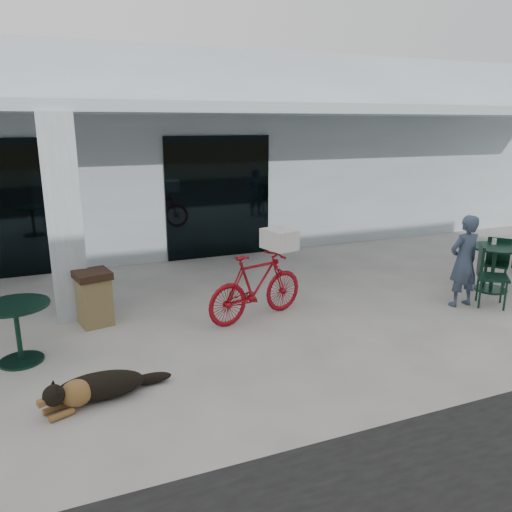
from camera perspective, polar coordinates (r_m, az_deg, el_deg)
name	(u,v)px	position (r m, az deg, el deg)	size (l,w,h in m)	color
ground	(207,363)	(6.54, -5.57, -12.04)	(80.00, 80.00, 0.00)	#BBB7B0
building	(114,150)	(14.22, -15.96, 11.54)	(22.00, 7.00, 4.50)	silver
storefront_glass_right	(219,198)	(11.24, -4.29, 6.68)	(2.40, 0.06, 2.70)	black
column	(64,220)	(8.03, -21.06, 3.90)	(0.50, 0.50, 3.12)	silver
overhang	(143,108)	(9.35, -12.74, 16.13)	(22.00, 2.80, 0.18)	silver
bicycle	(256,286)	(7.70, 0.04, -3.48)	(0.50, 1.75, 1.05)	maroon
laundry_basket	(279,239)	(7.79, 2.68, 1.93)	(0.52, 0.39, 0.31)	white
dog	(101,384)	(5.91, -17.33, -13.83)	(1.09, 0.36, 0.36)	black
cafe_table_near	(18,333)	(7.05, -25.54, -7.97)	(0.84, 0.84, 0.79)	#113123
cafe_table_far	(493,269)	(10.00, 25.47, -1.31)	(0.88, 0.88, 0.82)	#113123
cafe_chair_far_a	(493,276)	(9.12, 25.45, -2.09)	(0.47, 0.51, 1.03)	#113123
cafe_chair_far_b	(496,264)	(10.20, 25.77, -0.80)	(0.41, 0.45, 0.91)	#113123
person	(464,261)	(8.87, 22.67, -0.55)	(0.56, 0.37, 1.54)	#38465E
cup_on_table	(494,241)	(10.06, 25.57, 1.51)	(0.08, 0.08, 0.11)	white
trash_receptacle	(94,298)	(7.90, -18.01, -4.59)	(0.49, 0.49, 0.84)	olive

